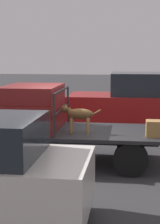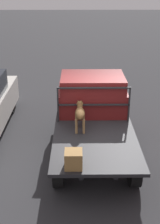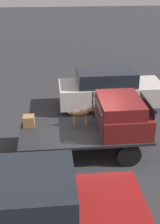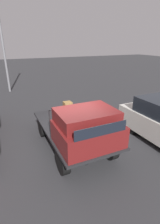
{
  "view_description": "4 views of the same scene",
  "coord_description": "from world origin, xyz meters",
  "px_view_note": "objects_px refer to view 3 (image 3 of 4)",
  "views": [
    {
      "loc": [
        -1.21,
        8.79,
        2.63
      ],
      "look_at": [
        -0.1,
        0.36,
        1.31
      ],
      "focal_mm": 60.0,
      "sensor_mm": 36.0,
      "label": 1
    },
    {
      "loc": [
        -7.21,
        0.43,
        4.41
      ],
      "look_at": [
        -0.1,
        0.36,
        1.31
      ],
      "focal_mm": 50.0,
      "sensor_mm": 36.0,
      "label": 2
    },
    {
      "loc": [
        -1.02,
        -8.75,
        5.65
      ],
      "look_at": [
        -0.1,
        0.36,
        1.31
      ],
      "focal_mm": 50.0,
      "sensor_mm": 36.0,
      "label": 3
    },
    {
      "loc": [
        5.43,
        -2.22,
        3.77
      ],
      "look_at": [
        -0.1,
        0.36,
        1.31
      ],
      "focal_mm": 28.0,
      "sensor_mm": 36.0,
      "label": 4
    }
  ],
  "objects_px": {
    "parked_sedan": "(109,89)",
    "parked_pickup_far": "(14,219)",
    "dog": "(82,113)",
    "cargo_crate": "(29,121)",
    "flatbed_truck": "(84,136)"
  },
  "relations": [
    {
      "from": "dog",
      "to": "cargo_crate",
      "type": "distance_m",
      "value": 1.76
    },
    {
      "from": "parked_sedan",
      "to": "flatbed_truck",
      "type": "bearing_deg",
      "value": -112.91
    },
    {
      "from": "dog",
      "to": "parked_pickup_far",
      "type": "relative_size",
      "value": 0.19
    },
    {
      "from": "parked_sedan",
      "to": "parked_pickup_far",
      "type": "distance_m",
      "value": 8.09
    },
    {
      "from": "parked_pickup_far",
      "to": "dog",
      "type": "bearing_deg",
      "value": 66.19
    },
    {
      "from": "cargo_crate",
      "to": "parked_sedan",
      "type": "xyz_separation_m",
      "value": [
        3.27,
        2.99,
        -0.15
      ]
    },
    {
      "from": "flatbed_truck",
      "to": "cargo_crate",
      "type": "xyz_separation_m",
      "value": [
        -1.78,
        0.51,
        0.39
      ]
    },
    {
      "from": "dog",
      "to": "parked_pickup_far",
      "type": "bearing_deg",
      "value": -93.36
    },
    {
      "from": "dog",
      "to": "parked_pickup_far",
      "type": "distance_m",
      "value": 4.61
    },
    {
      "from": "parked_sedan",
      "to": "parked_pickup_far",
      "type": "bearing_deg",
      "value": -114.42
    },
    {
      "from": "dog",
      "to": "cargo_crate",
      "type": "height_order",
      "value": "dog"
    },
    {
      "from": "flatbed_truck",
      "to": "cargo_crate",
      "type": "height_order",
      "value": "cargo_crate"
    },
    {
      "from": "flatbed_truck",
      "to": "dog",
      "type": "height_order",
      "value": "dog"
    },
    {
      "from": "dog",
      "to": "flatbed_truck",
      "type": "bearing_deg",
      "value": -63.16
    },
    {
      "from": "parked_sedan",
      "to": "cargo_crate",
      "type": "bearing_deg",
      "value": -137.42
    }
  ]
}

